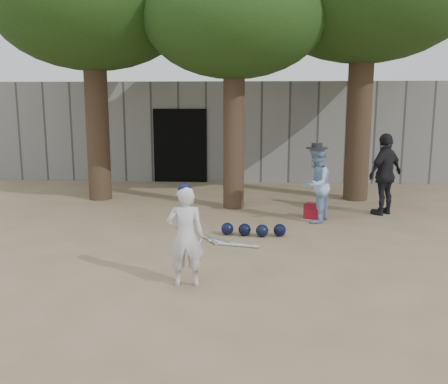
# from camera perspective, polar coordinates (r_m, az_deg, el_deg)

# --- Properties ---
(ground) EXTENTS (70.00, 70.00, 0.00)m
(ground) POSITION_cam_1_polar(r_m,az_deg,el_deg) (7.60, -5.10, -8.38)
(ground) COLOR #937C5E
(ground) RESTS_ON ground
(boy_player) EXTENTS (0.52, 0.37, 1.35)m
(boy_player) POSITION_cam_1_polar(r_m,az_deg,el_deg) (6.62, -4.42, -5.10)
(boy_player) COLOR silver
(boy_player) RESTS_ON ground
(spectator_blue) EXTENTS (0.81, 0.91, 1.54)m
(spectator_blue) POSITION_cam_1_polar(r_m,az_deg,el_deg) (10.22, 10.44, 0.83)
(spectator_blue) COLOR #8AB0D6
(spectator_blue) RESTS_ON ground
(spectator_dark) EXTENTS (1.06, 1.01, 1.76)m
(spectator_dark) POSITION_cam_1_polar(r_m,az_deg,el_deg) (11.28, 17.94, 1.94)
(spectator_dark) COLOR black
(spectator_dark) RESTS_ON ground
(red_bag) EXTENTS (0.51, 0.45, 0.30)m
(red_bag) POSITION_cam_1_polar(r_m,az_deg,el_deg) (10.67, 10.38, -2.17)
(red_bag) COLOR maroon
(red_bag) RESTS_ON ground
(back_building) EXTENTS (16.00, 5.24, 3.00)m
(back_building) POSITION_cam_1_polar(r_m,az_deg,el_deg) (17.50, 0.16, 7.33)
(back_building) COLOR gray
(back_building) RESTS_ON ground
(helmet_row) EXTENTS (1.19, 0.32, 0.23)m
(helmet_row) POSITION_cam_1_polar(r_m,az_deg,el_deg) (9.15, 3.38, -4.34)
(helmet_row) COLOR black
(helmet_row) RESTS_ON ground
(bat_pile) EXTENTS (1.09, 0.80, 0.06)m
(bat_pile) POSITION_cam_1_polar(r_m,az_deg,el_deg) (8.69, -0.08, -5.72)
(bat_pile) COLOR silver
(bat_pile) RESTS_ON ground
(tree_row) EXTENTS (11.40, 5.80, 6.69)m
(tree_row) POSITION_cam_1_polar(r_m,az_deg,el_deg) (12.33, 2.10, 20.89)
(tree_row) COLOR brown
(tree_row) RESTS_ON ground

